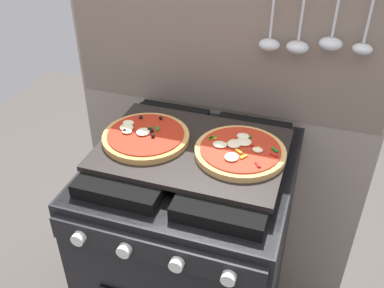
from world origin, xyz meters
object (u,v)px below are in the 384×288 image
(baking_tray, at_px, (192,149))
(pizza_right, at_px, (240,151))
(stove, at_px, (192,256))
(pizza_left, at_px, (145,136))

(baking_tray, distance_m, pizza_right, 0.14)
(stove, distance_m, pizza_right, 0.50)
(stove, relative_size, pizza_right, 3.47)
(stove, height_order, pizza_left, pizza_left)
(pizza_left, bearing_deg, baking_tray, 2.50)
(stove, relative_size, pizza_left, 3.47)
(pizza_right, bearing_deg, baking_tray, -177.49)
(stove, xyz_separation_m, pizza_left, (-0.14, -0.00, 0.48))
(pizza_left, relative_size, pizza_right, 1.00)
(pizza_right, bearing_deg, pizza_left, -177.50)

